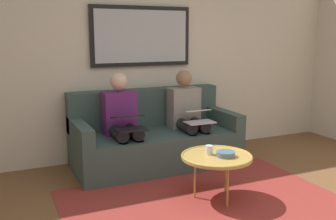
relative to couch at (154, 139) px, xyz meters
name	(u,v)px	position (x,y,z in m)	size (l,w,h in m)	color
wall_rear	(139,56)	(0.00, -0.48, 0.99)	(6.00, 0.12, 2.60)	beige
area_rug	(205,203)	(0.00, 1.27, -0.31)	(2.60, 1.80, 0.01)	maroon
couch	(154,139)	(0.00, 0.00, 0.00)	(1.97, 0.90, 0.90)	#384C47
framed_mirror	(142,36)	(0.00, -0.39, 1.24)	(1.31, 0.05, 0.75)	black
coffee_table	(217,157)	(-0.15, 1.22, 0.11)	(0.68, 0.68, 0.45)	tan
cup	(209,150)	(-0.10, 1.16, 0.17)	(0.07, 0.07, 0.09)	silver
bowl	(226,154)	(-0.21, 1.27, 0.15)	(0.18, 0.18, 0.05)	slate
person_left	(187,114)	(-0.42, 0.07, 0.30)	(0.38, 0.58, 1.14)	gray
laptop_silver	(197,116)	(-0.42, 0.32, 0.32)	(0.34, 0.34, 0.14)	silver
person_right	(122,120)	(0.42, 0.07, 0.30)	(0.38, 0.58, 1.14)	#66236B
laptop_black	(129,122)	(0.42, 0.31, 0.32)	(0.33, 0.35, 0.15)	black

